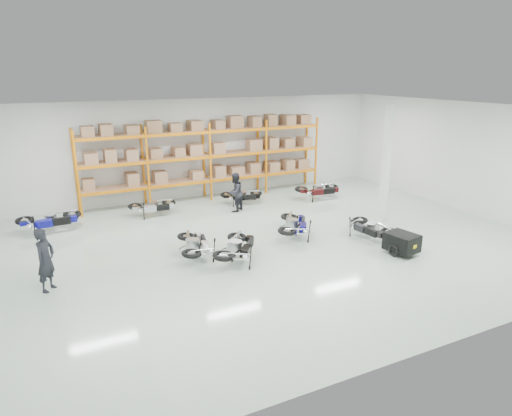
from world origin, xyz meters
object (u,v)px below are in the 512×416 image
moto_touring_right (370,224)px  moto_back_b (153,204)px  moto_back_c (242,193)px  trailer (402,242)px  person_left (46,260)px  moto_back_d (319,187)px  person_back (235,192)px  moto_black_far_left (238,244)px  moto_silver_left (196,241)px  moto_back_a (49,216)px  moto_blue_centre (295,221)px

moto_touring_right → moto_back_b: 8.60m
moto_touring_right → moto_back_c: 6.32m
trailer → person_left: size_ratio=0.95×
moto_touring_right → moto_back_d: bearing=72.1°
person_back → person_left: bearing=-5.6°
moto_black_far_left → moto_back_c: (2.73, 5.72, -0.09)m
moto_back_d → moto_black_far_left: bearing=136.8°
moto_back_d → person_left: 12.45m
moto_back_b → moto_back_c: 3.95m
moto_black_far_left → trailer: (4.98, -1.79, -0.19)m
moto_silver_left → person_left: (-4.31, -0.37, 0.33)m
moto_black_far_left → moto_back_b: bearing=-39.6°
trailer → person_left: (-10.36, 2.27, 0.48)m
moto_back_b → person_left: person_left is taller
moto_touring_right → person_left: person_left is taller
moto_black_far_left → moto_back_d: bearing=-103.2°
person_left → moto_back_b: bearing=-1.5°
moto_back_a → moto_blue_centre: bearing=-121.1°
moto_back_c → person_left: size_ratio=0.91×
moto_back_d → moto_back_c: bearing=85.8°
moto_back_a → moto_back_d: size_ratio=1.05×
person_back → moto_back_b: bearing=-51.9°
moto_black_far_left → person_back: person_back is taller
moto_silver_left → person_back: 5.08m
moto_silver_left → moto_touring_right: (6.05, -1.04, -0.03)m
moto_back_b → person_left: size_ratio=0.95×
trailer → moto_touring_right: bearing=79.9°
moto_blue_centre → moto_silver_left: moto_blue_centre is taller
moto_black_far_left → trailer: moto_black_far_left is taller
moto_blue_centre → trailer: (2.28, -2.90, -0.18)m
moto_blue_centre → person_left: size_ratio=1.07×
moto_black_far_left → person_left: size_ratio=1.09×
moto_silver_left → person_left: person_left is taller
moto_blue_centre → moto_touring_right: bearing=-176.9°
moto_back_c → person_back: size_ratio=0.97×
moto_blue_centre → moto_touring_right: 2.62m
moto_back_d → moto_blue_centre: bearing=145.6°
person_back → moto_touring_right: bearing=84.0°
person_back → moto_back_a: bearing=-41.2°
moto_blue_centre → person_back: (-0.66, 3.76, 0.25)m
trailer → moto_back_b: (-6.19, 7.57, 0.11)m
moto_back_d → moto_touring_right: bearing=174.6°
moto_black_far_left → moto_back_c: bearing=-77.0°
moto_back_c → moto_back_d: size_ratio=0.87×
moto_back_c → person_left: person_left is taller
moto_touring_right → person_back: bearing=116.2°
moto_touring_right → moto_back_d: size_ratio=0.92×
moto_blue_centre → moto_back_b: size_ratio=1.13×
moto_blue_centre → trailer: bearing=161.0°
moto_back_d → moto_silver_left: bearing=127.6°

